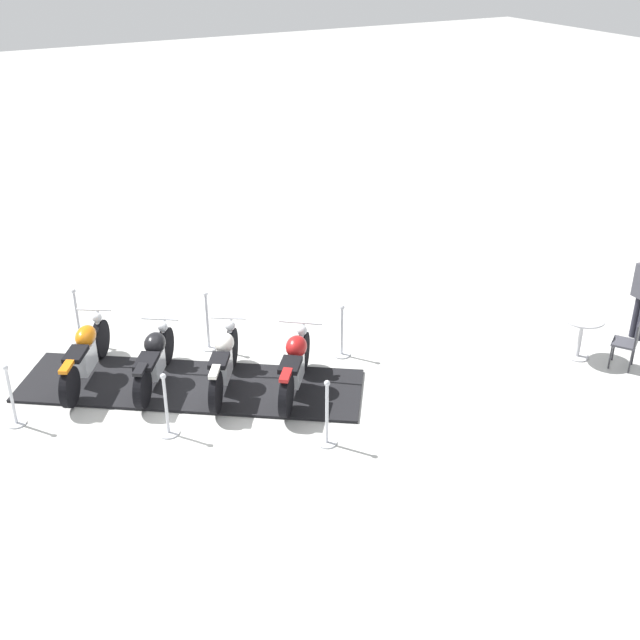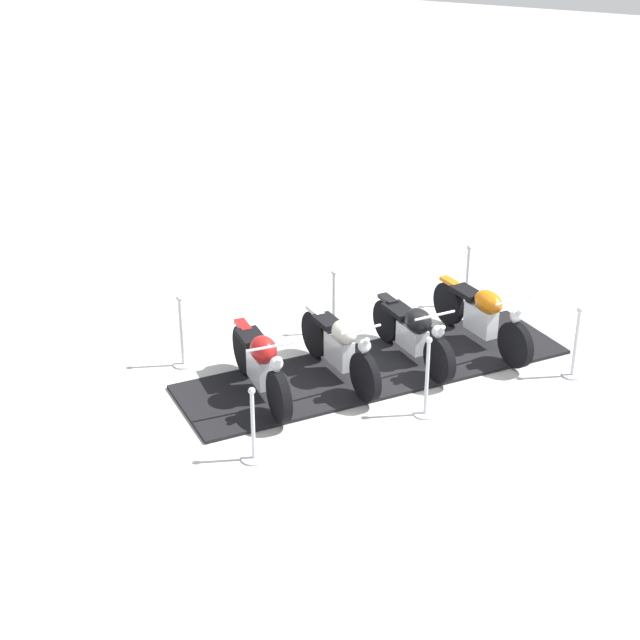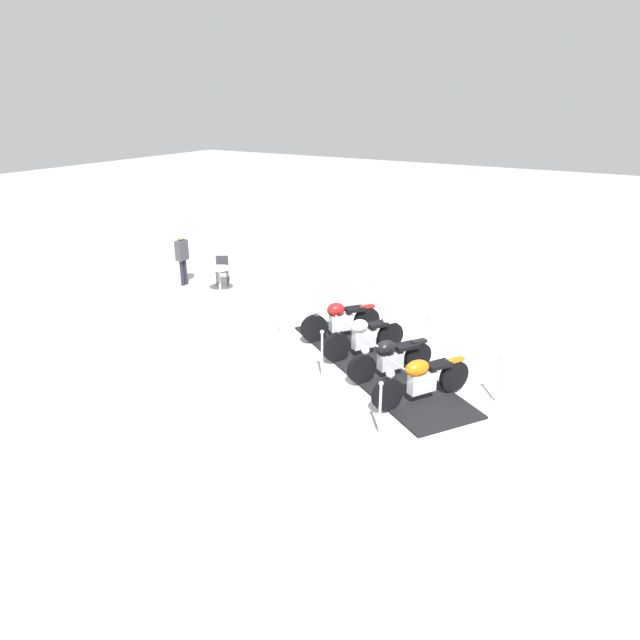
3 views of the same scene
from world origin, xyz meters
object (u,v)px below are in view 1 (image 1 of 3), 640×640
object	(u,v)px
motorcycle_black	(154,358)
stanchion_right_front	(342,339)
stanchion_left_rear	(13,404)
stanchion_right_mid	(208,329)
motorcycle_copper	(86,353)
cafe_table	(582,328)
motorcycle_maroon	(295,364)
stanchion_right_rear	(78,322)
stanchion_left_front	(327,422)
stanchion_left_mid	(167,415)
cafe_chair_near_table	(629,341)
motorcycle_cream	(224,361)

from	to	relation	value
motorcycle_black	stanchion_right_front	bearing A→B (deg)	-67.26
stanchion_left_rear	stanchion_right_mid	bearing A→B (deg)	-75.81
motorcycle_black	motorcycle_copper	bearing A→B (deg)	88.66
stanchion_right_mid	cafe_table	size ratio (longest dim) A/B	1.46
motorcycle_maroon	stanchion_right_rear	distance (m)	4.46
stanchion_left_front	stanchion_right_mid	distance (m)	3.68
motorcycle_black	motorcycle_copper	distance (m)	1.20
stanchion_left_mid	cafe_chair_near_table	world-z (taller)	stanchion_left_mid
motorcycle_cream	stanchion_left_front	size ratio (longest dim) A/B	1.70
stanchion_right_rear	stanchion_left_rear	bearing A→B (deg)	146.09
motorcycle_maroon	stanchion_left_rear	size ratio (longest dim) A/B	1.66
stanchion_right_rear	motorcycle_copper	bearing A→B (deg)	172.54
stanchion_right_front	cafe_table	size ratio (longest dim) A/B	1.28
motorcycle_copper	cafe_chair_near_table	size ratio (longest dim) A/B	2.22
motorcycle_copper	cafe_table	world-z (taller)	motorcycle_copper
motorcycle_black	stanchion_left_mid	world-z (taller)	stanchion_left_mid
stanchion_left_front	stanchion_right_front	xyz separation A→B (m)	(2.27, -1.53, -0.06)
stanchion_left_mid	stanchion_left_rear	bearing A→B (deg)	56.09
motorcycle_black	stanchion_right_rear	world-z (taller)	stanchion_right_rear
stanchion_right_mid	cafe_chair_near_table	xyz separation A→B (m)	(-4.11, -6.25, 0.14)
motorcycle_copper	stanchion_left_mid	distance (m)	2.29
motorcycle_maroon	stanchion_right_rear	size ratio (longest dim) A/B	1.63
stanchion_right_rear	stanchion_left_front	bearing A→B (deg)	-153.04
motorcycle_copper	stanchion_left_front	world-z (taller)	stanchion_left_front
stanchion_left_mid	stanchion_right_mid	size ratio (longest dim) A/B	0.93
stanchion_right_mid	motorcycle_copper	bearing A→B (deg)	92.78
motorcycle_cream	stanchion_left_front	distance (m)	2.33
cafe_chair_near_table	motorcycle_black	bearing A→B (deg)	32.08
motorcycle_maroon	stanchion_left_rear	distance (m)	4.48
motorcycle_black	motorcycle_copper	world-z (taller)	motorcycle_copper
motorcycle_cream	motorcycle_copper	size ratio (longest dim) A/B	0.92
motorcycle_maroon	stanchion_right_mid	distance (m)	2.24
motorcycle_cream	stanchion_right_rear	bearing A→B (deg)	64.50
motorcycle_maroon	cafe_chair_near_table	xyz separation A→B (m)	(-1.99, -5.51, -0.00)
motorcycle_maroon	cafe_table	world-z (taller)	motorcycle_maroon
motorcycle_cream	stanchion_left_rear	bearing A→B (deg)	112.81
motorcycle_black	cafe_chair_near_table	xyz separation A→B (m)	(-3.32, -7.50, 0.03)
stanchion_left_front	motorcycle_maroon	bearing A→B (deg)	-8.47
stanchion_right_rear	cafe_chair_near_table	world-z (taller)	stanchion_right_rear
stanchion_right_rear	stanchion_right_front	bearing A→B (deg)	-123.91
motorcycle_cream	stanchion_left_rear	size ratio (longest dim) A/B	1.77
motorcycle_copper	stanchion_left_rear	distance (m)	1.56
stanchion_left_mid	stanchion_right_rear	size ratio (longest dim) A/B	0.98
stanchion_left_front	stanchion_right_front	distance (m)	2.74
cafe_table	cafe_chair_near_table	world-z (taller)	cafe_chair_near_table
motorcycle_maroon	stanchion_left_mid	xyz separation A→B (m)	(-0.16, 2.27, -0.20)
motorcycle_copper	cafe_chair_near_table	xyz separation A→B (m)	(-4.00, -8.49, -0.00)
motorcycle_black	stanchion_left_front	bearing A→B (deg)	-115.55
motorcycle_copper	stanchion_left_front	distance (m)	4.48
cafe_table	cafe_chair_near_table	size ratio (longest dim) A/B	0.85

